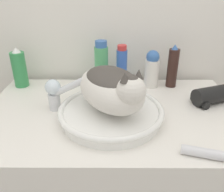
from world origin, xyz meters
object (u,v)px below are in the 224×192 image
object	(u,v)px
spray_bottle_trigger	(20,69)
cream_tube	(215,154)
shampoo_bottle_tall	(122,67)
mouthwash_bottle	(102,65)
hair_dryer	(212,96)
faucet	(57,92)
hairspray_can_black	(173,67)
cat	(114,87)
lotion_bottle_white	(153,69)

from	to	relation	value
spray_bottle_trigger	cream_tube	world-z (taller)	spray_bottle_trigger
shampoo_bottle_tall	mouthwash_bottle	bearing A→B (deg)	180.00
hair_dryer	faucet	bearing A→B (deg)	164.54
mouthwash_bottle	hairspray_can_black	xyz separation A→B (m)	(0.32, 0.00, -0.01)
cat	shampoo_bottle_tall	distance (m)	0.30
cat	shampoo_bottle_tall	xyz separation A→B (m)	(0.04, 0.30, -0.03)
cat	shampoo_bottle_tall	size ratio (longest dim) A/B	1.84
faucet	mouthwash_bottle	xyz separation A→B (m)	(0.16, 0.22, 0.03)
mouthwash_bottle	cream_tube	xyz separation A→B (m)	(0.34, -0.50, -0.09)
hair_dryer	cream_tube	bearing A→B (deg)	-129.15
faucet	lotion_bottle_white	distance (m)	0.45
cat	lotion_bottle_white	world-z (taller)	cat
faucet	hairspray_can_black	xyz separation A→B (m)	(0.48, 0.22, 0.02)
cat	lotion_bottle_white	size ratio (longest dim) A/B	2.09
hairspray_can_black	hair_dryer	bearing A→B (deg)	-53.96
shampoo_bottle_tall	hair_dryer	size ratio (longest dim) A/B	1.09
lotion_bottle_white	hair_dryer	world-z (taller)	lotion_bottle_white
shampoo_bottle_tall	hairspray_can_black	bearing A→B (deg)	0.00
faucet	spray_bottle_trigger	world-z (taller)	spray_bottle_trigger
spray_bottle_trigger	faucet	bearing A→B (deg)	-45.91
cat	faucet	bearing A→B (deg)	-140.99
cream_tube	lotion_bottle_white	bearing A→B (deg)	101.97
mouthwash_bottle	cream_tube	world-z (taller)	mouthwash_bottle
mouthwash_bottle	hair_dryer	world-z (taller)	mouthwash_bottle
shampoo_bottle_tall	hair_dryer	xyz separation A→B (m)	(0.35, -0.17, -0.06)
faucet	spray_bottle_trigger	distance (m)	0.31
lotion_bottle_white	shampoo_bottle_tall	distance (m)	0.14
faucet	cream_tube	xyz separation A→B (m)	(0.49, -0.28, -0.06)
spray_bottle_trigger	lotion_bottle_white	world-z (taller)	spray_bottle_trigger
cat	hair_dryer	size ratio (longest dim) A/B	2.01
faucet	hair_dryer	world-z (taller)	faucet
spray_bottle_trigger	hairspray_can_black	distance (m)	0.70
cream_tube	faucet	bearing A→B (deg)	150.88
spray_bottle_trigger	mouthwash_bottle	world-z (taller)	mouthwash_bottle
faucet	lotion_bottle_white	size ratio (longest dim) A/B	0.94
spray_bottle_trigger	hair_dryer	world-z (taller)	spray_bottle_trigger
hair_dryer	lotion_bottle_white	bearing A→B (deg)	121.40
cream_tube	cat	bearing A→B (deg)	144.66
mouthwash_bottle	hairspray_can_black	distance (m)	0.32
lotion_bottle_white	mouthwash_bottle	bearing A→B (deg)	180.00
faucet	hair_dryer	xyz separation A→B (m)	(0.61, 0.05, -0.04)
cat	faucet	size ratio (longest dim) A/B	2.22
cat	faucet	world-z (taller)	cat
cat	hair_dryer	xyz separation A→B (m)	(0.40, 0.13, -0.10)
cat	mouthwash_bottle	size ratio (longest dim) A/B	1.67
cat	mouthwash_bottle	bearing A→B (deg)	158.10
faucet	lotion_bottle_white	world-z (taller)	lotion_bottle_white
spray_bottle_trigger	hairspray_can_black	size ratio (longest dim) A/B	0.92
lotion_bottle_white	cream_tube	world-z (taller)	lotion_bottle_white
cat	cream_tube	world-z (taller)	cat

